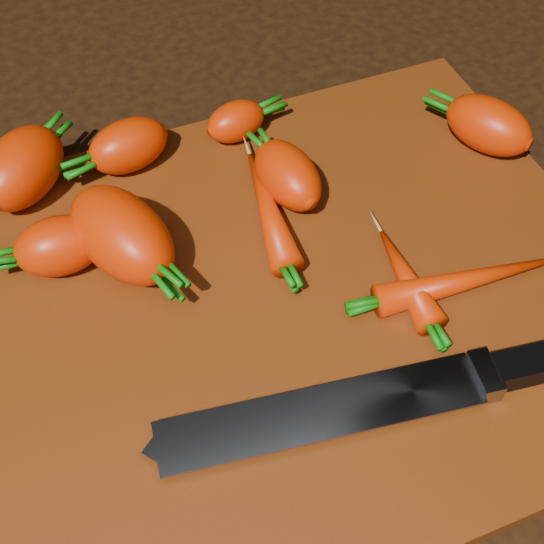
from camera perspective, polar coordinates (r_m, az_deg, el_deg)
name	(u,v)px	position (r m, az deg, el deg)	size (l,w,h in m)	color
ground	(277,312)	(0.55, 0.39, -3.01)	(2.00, 2.00, 0.01)	black
cutting_board	(277,303)	(0.54, 0.39, -2.34)	(0.50, 0.40, 0.01)	#81340C
carrot_0	(22,168)	(0.62, -18.30, 7.46)	(0.08, 0.05, 0.05)	red
carrot_1	(59,246)	(0.56, -15.72, 1.90)	(0.06, 0.04, 0.04)	red
carrot_2	(122,235)	(0.55, -11.24, 2.78)	(0.10, 0.06, 0.06)	red
carrot_3	(288,175)	(0.59, 1.18, 7.31)	(0.07, 0.04, 0.04)	red
carrot_4	(128,146)	(0.62, -10.77, 9.34)	(0.07, 0.04, 0.04)	red
carrot_5	(236,121)	(0.64, -2.74, 11.27)	(0.05, 0.03, 0.03)	red
carrot_6	(489,125)	(0.65, 16.00, 10.58)	(0.08, 0.04, 0.04)	red
carrot_7	(268,208)	(0.58, -0.33, 4.87)	(0.12, 0.02, 0.02)	red
carrot_8	(467,280)	(0.55, 14.48, -0.60)	(0.14, 0.02, 0.02)	red
carrot_9	(406,277)	(0.54, 10.04, -0.36)	(0.09, 0.02, 0.02)	red
knife	(352,406)	(0.48, 6.06, -9.97)	(0.34, 0.08, 0.02)	gray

